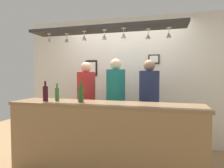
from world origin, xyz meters
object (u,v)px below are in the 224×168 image
person_left_red_shirt (86,97)px  person_right_navy_shirt (149,99)px  person_middle_teal_shirt (116,97)px  picture_frame_caricature (91,68)px  bottle_beer_green_import (57,94)px  bottle_wine_dark_red (45,93)px  picture_frame_upper_small (154,59)px  bottle_champagne_green (81,94)px

person_left_red_shirt → person_right_navy_shirt: person_right_navy_shirt is taller
person_middle_teal_shirt → picture_frame_caricature: (-0.71, 0.63, 0.54)m
person_right_navy_shirt → bottle_beer_green_import: bearing=-150.7°
person_left_red_shirt → person_middle_teal_shirt: bearing=-0.0°
person_middle_teal_shirt → bottle_wine_dark_red: 1.20m
person_middle_teal_shirt → picture_frame_upper_small: size_ratio=7.74×
picture_frame_caricature → bottle_beer_green_import: bearing=-90.8°
bottle_beer_green_import → bottle_wine_dark_red: 0.17m
person_right_navy_shirt → person_left_red_shirt: bearing=180.0°
bottle_wine_dark_red → picture_frame_upper_small: bearing=43.8°
person_right_navy_shirt → bottle_wine_dark_red: bearing=-150.9°
bottle_champagne_green → picture_frame_caricature: size_ratio=0.88×
person_right_navy_shirt → picture_frame_upper_small: bearing=86.6°
person_right_navy_shirt → bottle_beer_green_import: size_ratio=6.43×
person_right_navy_shirt → bottle_beer_green_import: (-1.32, -0.74, 0.12)m
person_middle_teal_shirt → picture_frame_caricature: 1.09m
bottle_wine_dark_red → person_left_red_shirt: bearing=69.1°
bottle_champagne_green → person_left_red_shirt: bearing=107.8°
bottle_champagne_green → bottle_wine_dark_red: size_ratio=1.00×
picture_frame_caricature → picture_frame_upper_small: bearing=0.0°
person_middle_teal_shirt → picture_frame_caricature: picture_frame_caricature is taller
person_left_red_shirt → bottle_beer_green_import: size_ratio=6.36×
bottle_champagne_green → bottle_wine_dark_red: 0.56m
bottle_beer_green_import → picture_frame_caricature: bearing=89.2°
bottle_champagne_green → bottle_wine_dark_red: (-0.56, -0.03, -0.00)m
person_left_red_shirt → bottle_wine_dark_red: (-0.31, -0.81, 0.15)m
person_left_red_shirt → picture_frame_upper_small: (1.19, 0.63, 0.74)m
person_right_navy_shirt → bottle_wine_dark_red: (-1.46, -0.81, 0.14)m
bottle_beer_green_import → picture_frame_caricature: 1.43m
bottle_champagne_green → bottle_wine_dark_red: bearing=-176.5°
picture_frame_upper_small → person_right_navy_shirt: bearing=-93.4°
person_middle_teal_shirt → bottle_champagne_green: bearing=-112.0°
bottle_beer_green_import → person_left_red_shirt: bearing=77.6°
bottle_champagne_green → picture_frame_upper_small: (0.94, 1.41, 0.59)m
person_left_red_shirt → bottle_champagne_green: size_ratio=5.51×
person_middle_teal_shirt → person_right_navy_shirt: bearing=0.0°
picture_frame_upper_small → bottle_champagne_green: bearing=-123.8°
person_left_red_shirt → person_middle_teal_shirt: size_ratio=0.97×
bottle_beer_green_import → bottle_champagne_green: size_ratio=0.87×
bottle_champagne_green → bottle_wine_dark_red: same height
bottle_champagne_green → person_middle_teal_shirt: bearing=68.0°
bottle_wine_dark_red → picture_frame_upper_small: (1.50, 1.44, 0.59)m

